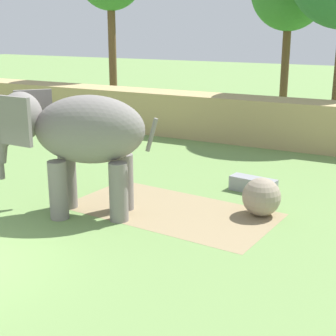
% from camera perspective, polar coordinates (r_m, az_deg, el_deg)
% --- Properties ---
extents(dirt_patch, '(5.80, 3.37, 0.01)m').
position_cam_1_polar(dirt_patch, '(13.62, 0.34, -4.86)').
color(dirt_patch, '#937F5B').
rests_on(dirt_patch, ground).
extents(embankment_wall, '(36.00, 1.80, 1.91)m').
position_cam_1_polar(embankment_wall, '(22.31, 5.44, 5.82)').
color(embankment_wall, tan).
rests_on(embankment_wall, ground).
extents(elephant, '(4.08, 2.73, 3.23)m').
position_cam_1_polar(elephant, '(13.06, -10.30, 3.74)').
color(elephant, gray).
rests_on(elephant, ground).
extents(enrichment_ball, '(1.02, 1.02, 1.02)m').
position_cam_1_polar(enrichment_ball, '(13.36, 10.60, -3.25)').
color(enrichment_ball, gray).
rests_on(enrichment_ball, ground).
extents(feed_trough, '(1.45, 0.68, 0.44)m').
position_cam_1_polar(feed_trough, '(15.27, 9.67, -1.91)').
color(feed_trough, gray).
rests_on(feed_trough, ground).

